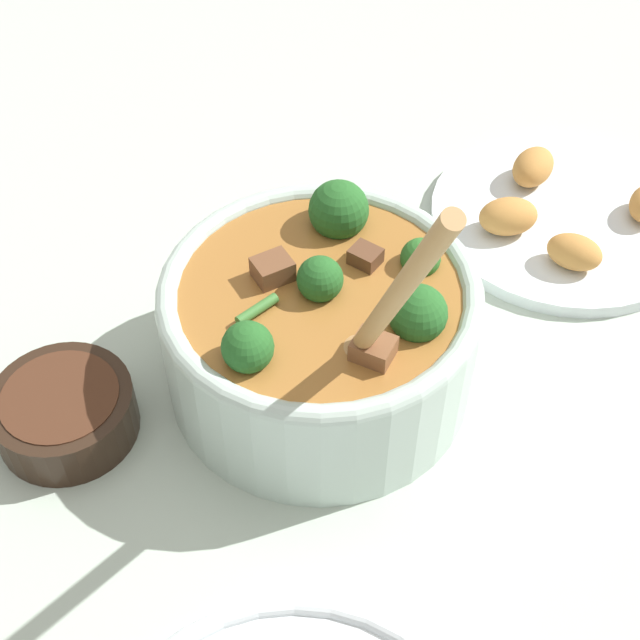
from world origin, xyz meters
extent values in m
plane|color=#ADBCAD|center=(0.00, 0.00, 0.00)|extent=(4.00, 4.00, 0.00)
cylinder|color=#B2C6BC|center=(0.00, 0.00, 0.05)|extent=(0.22, 0.22, 0.09)
torus|color=#B2C6BC|center=(0.00, 0.00, 0.09)|extent=(0.22, 0.22, 0.02)
cylinder|color=#9E662D|center=(0.00, 0.00, 0.07)|extent=(0.20, 0.20, 0.06)
sphere|color=#235B23|center=(0.02, 0.07, 0.10)|extent=(0.04, 0.04, 0.04)
cylinder|color=#6B9956|center=(0.02, 0.07, 0.07)|extent=(0.01, 0.01, 0.02)
sphere|color=#235B23|center=(-0.07, 0.00, 0.11)|extent=(0.04, 0.04, 0.04)
cylinder|color=#6B9956|center=(-0.07, 0.00, 0.07)|extent=(0.02, 0.02, 0.02)
sphere|color=#235B23|center=(0.00, 0.00, 0.10)|extent=(0.03, 0.03, 0.03)
cylinder|color=#6B9956|center=(0.00, 0.00, 0.08)|extent=(0.01, 0.01, 0.01)
sphere|color=#2D6B28|center=(-0.04, 0.06, 0.10)|extent=(0.03, 0.03, 0.03)
cylinder|color=#6B9956|center=(-0.04, 0.06, 0.08)|extent=(0.01, 0.01, 0.01)
sphere|color=#235B23|center=(0.07, -0.03, 0.10)|extent=(0.03, 0.03, 0.03)
cylinder|color=#6B9956|center=(0.07, -0.03, 0.08)|extent=(0.01, 0.01, 0.02)
cube|color=brown|center=(-0.03, 0.03, 0.10)|extent=(0.02, 0.03, 0.02)
cube|color=brown|center=(-0.01, -0.03, 0.10)|extent=(0.03, 0.03, 0.02)
cube|color=brown|center=(0.05, 0.04, 0.10)|extent=(0.03, 0.03, 0.02)
cylinder|color=#3D7533|center=(0.03, -0.04, 0.10)|extent=(0.03, 0.02, 0.01)
ellipsoid|color=#A87A47|center=(0.04, 0.03, 0.09)|extent=(0.04, 0.03, 0.01)
cylinder|color=#A87A47|center=(0.08, 0.06, 0.18)|extent=(0.08, 0.07, 0.18)
cylinder|color=black|center=(0.08, -0.17, 0.02)|extent=(0.10, 0.10, 0.04)
cylinder|color=#472819|center=(0.08, -0.17, 0.03)|extent=(0.08, 0.08, 0.01)
cylinder|color=white|center=(-0.21, 0.18, 0.01)|extent=(0.23, 0.23, 0.01)
ellipsoid|color=#BC7F3D|center=(-0.15, 0.18, 0.03)|extent=(0.04, 0.05, 0.03)
ellipsoid|color=#BC7F3D|center=(-0.25, 0.14, 0.03)|extent=(0.06, 0.05, 0.03)
ellipsoid|color=#BC7F3D|center=(-0.18, 0.13, 0.03)|extent=(0.05, 0.06, 0.03)
camera|label=1|loc=(0.41, 0.08, 0.52)|focal=50.00mm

